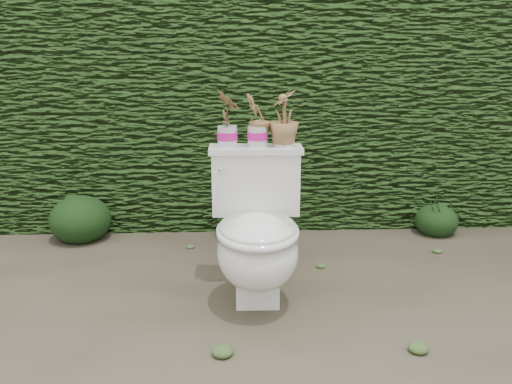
{
  "coord_description": "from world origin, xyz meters",
  "views": [
    {
      "loc": [
        -0.16,
        -2.59,
        1.3
      ],
      "look_at": [
        -0.03,
        0.16,
        0.55
      ],
      "focal_mm": 38.0,
      "sensor_mm": 36.0,
      "label": 1
    }
  ],
  "objects_px": {
    "potted_plant_left": "(227,120)",
    "potted_plant_right": "(284,120)",
    "potted_plant_center": "(258,122)",
    "toilet": "(257,236)"
  },
  "relations": [
    {
      "from": "toilet",
      "to": "potted_plant_right",
      "type": "xyz_separation_m",
      "value": [
        0.15,
        0.24,
        0.56
      ]
    },
    {
      "from": "potted_plant_left",
      "to": "potted_plant_center",
      "type": "bearing_deg",
      "value": -114.4
    },
    {
      "from": "potted_plant_left",
      "to": "potted_plant_right",
      "type": "distance_m",
      "value": 0.3
    },
    {
      "from": "potted_plant_right",
      "to": "toilet",
      "type": "bearing_deg",
      "value": -35.25
    },
    {
      "from": "toilet",
      "to": "potted_plant_right",
      "type": "bearing_deg",
      "value": 58.03
    },
    {
      "from": "potted_plant_left",
      "to": "potted_plant_right",
      "type": "bearing_deg",
      "value": -114.4
    },
    {
      "from": "potted_plant_left",
      "to": "potted_plant_center",
      "type": "height_order",
      "value": "potted_plant_left"
    },
    {
      "from": "potted_plant_left",
      "to": "potted_plant_center",
      "type": "distance_m",
      "value": 0.16
    },
    {
      "from": "potted_plant_center",
      "to": "potted_plant_right",
      "type": "xyz_separation_m",
      "value": [
        0.14,
        -0.0,
        0.01
      ]
    },
    {
      "from": "toilet",
      "to": "potted_plant_right",
      "type": "relative_size",
      "value": 2.73
    }
  ]
}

